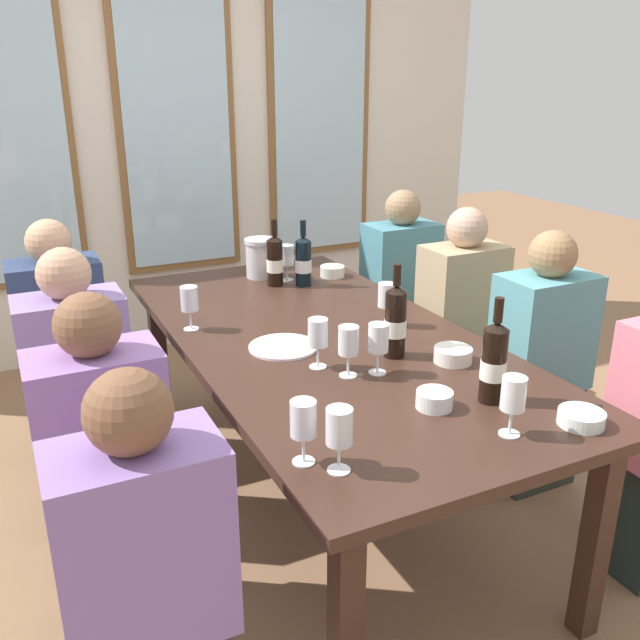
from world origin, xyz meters
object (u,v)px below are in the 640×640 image
wine_glass_3 (349,342)px  seated_person_1 (399,296)px  seated_person_6 (81,399)px  seated_person_4 (149,599)px  wine_bottle_2 (303,261)px  wine_glass_2 (339,428)px  tasting_bowl_0 (453,355)px  wine_glass_0 (318,334)px  wine_bottle_1 (494,362)px  wine_glass_8 (387,296)px  dining_table (325,352)px  wine_glass_5 (189,300)px  seated_person_7 (460,328)px  wine_bottle_0 (275,261)px  tasting_bowl_2 (332,271)px  wine_glass_7 (287,257)px  seated_person_3 (539,369)px  tasting_bowl_3 (581,418)px  white_plate_0 (283,347)px  wine_bottle_3 (395,321)px  seated_person_0 (64,349)px  wine_glass_6 (378,339)px  wine_glass_1 (303,422)px  tasting_bowl_1 (434,400)px  wine_glass_4 (513,396)px  seated_person_2 (107,475)px  metal_pitcher (261,258)px

wine_glass_3 → seated_person_1: bearing=51.2°
seated_person_6 → seated_person_4: bearing=-90.0°
wine_bottle_2 → seated_person_1: bearing=17.4°
wine_glass_2 → tasting_bowl_0: bearing=33.0°
tasting_bowl_0 → wine_glass_0: size_ratio=0.76×
wine_bottle_1 → wine_glass_8: 0.71m
dining_table → wine_glass_8: size_ratio=12.45×
wine_glass_5 → seated_person_7: seated_person_7 is taller
wine_bottle_0 → tasting_bowl_2: (0.31, 0.01, -0.09)m
wine_glass_0 → wine_glass_7: (0.31, 0.99, -0.00)m
wine_bottle_2 → seated_person_3: bearing=-52.2°
dining_table → wine_glass_5: size_ratio=12.45×
tasting_bowl_3 → seated_person_1: seated_person_1 is taller
wine_glass_0 → wine_glass_5: size_ratio=1.00×
wine_glass_5 → wine_glass_7: 0.75m
tasting_bowl_0 → white_plate_0: bearing=142.2°
wine_bottle_3 → seated_person_7: bearing=38.1°
white_plate_0 → seated_person_0: 1.15m
dining_table → seated_person_0: bearing=135.8°
wine_glass_6 → wine_glass_1: bearing=-138.9°
wine_bottle_0 → wine_glass_1: (-0.53, -1.47, -0.00)m
white_plate_0 → wine_glass_2: bearing=-103.4°
tasting_bowl_3 → wine_glass_7: 1.69m
tasting_bowl_1 → wine_glass_0: (-0.18, 0.42, 0.09)m
wine_glass_2 → wine_glass_4: size_ratio=1.00×
wine_glass_0 → wine_glass_2: (-0.23, -0.60, 0.00)m
white_plate_0 → seated_person_4: seated_person_4 is taller
dining_table → seated_person_1: seated_person_1 is taller
tasting_bowl_2 → wine_bottle_0: bearing=-177.5°
dining_table → seated_person_6: bearing=160.6°
wine_glass_4 → seated_person_2: seated_person_2 is taller
wine_glass_1 → seated_person_4: (-0.43, -0.07, -0.33)m
wine_glass_6 → seated_person_1: 1.54m
white_plate_0 → tasting_bowl_2: 0.95m
wine_glass_1 → wine_glass_4: (0.57, -0.12, -0.00)m
wine_bottle_1 → seated_person_6: bearing=136.9°
wine_glass_7 → seated_person_4: 1.92m
tasting_bowl_2 → wine_glass_7: wine_glass_7 is taller
wine_glass_1 → seated_person_7: (1.32, 1.08, -0.33)m
seated_person_0 → wine_glass_5: bearing=-52.2°
wine_bottle_2 → tasting_bowl_3: 1.58m
white_plate_0 → wine_bottle_0: size_ratio=0.81×
wine_glass_7 → seated_person_2: (-1.04, -1.01, -0.33)m
tasting_bowl_3 → wine_glass_7: (-0.18, 1.68, 0.10)m
tasting_bowl_3 → wine_glass_2: wine_glass_2 is taller
wine_bottle_1 → seated_person_2: size_ratio=0.30×
dining_table → seated_person_0: 1.23m
metal_pitcher → seated_person_0: bearing=179.9°
dining_table → wine_glass_4: size_ratio=12.45×
metal_pitcher → tasting_bowl_1: 1.53m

